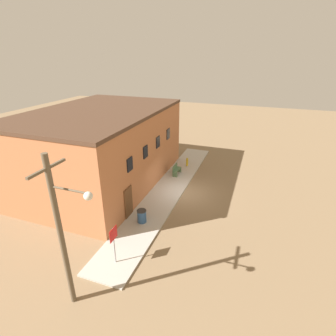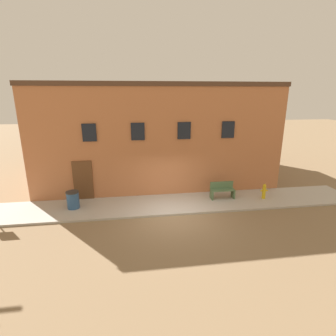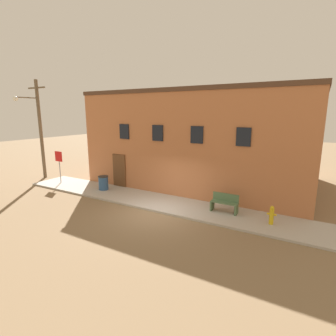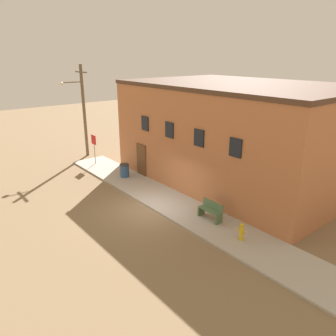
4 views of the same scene
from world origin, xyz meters
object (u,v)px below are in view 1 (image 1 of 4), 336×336
at_px(stop_sign, 114,239).
at_px(trash_bin, 142,216).
at_px(fire_hydrant, 187,162).
at_px(bench, 176,170).
at_px(utility_pole, 63,231).

relative_size(stop_sign, trash_bin, 2.49).
bearing_deg(fire_hydrant, bench, 170.42).
xyz_separation_m(fire_hydrant, stop_sign, (-13.66, -0.02, 1.10)).
height_order(fire_hydrant, trash_bin, trash_bin).
bearing_deg(utility_pole, fire_hydrant, -1.75).
height_order(fire_hydrant, utility_pole, utility_pole).
bearing_deg(trash_bin, fire_hydrant, -1.26).
distance_m(trash_bin, utility_pole, 7.21).
bearing_deg(utility_pole, trash_bin, -2.51).
relative_size(fire_hydrant, bench, 0.64).
bearing_deg(bench, trash_bin, -178.85).
bearing_deg(utility_pole, bench, -0.51).
bearing_deg(trash_bin, bench, 1.15).
relative_size(fire_hydrant, utility_pole, 0.12).
xyz_separation_m(bench, trash_bin, (-7.71, -0.15, 0.00)).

